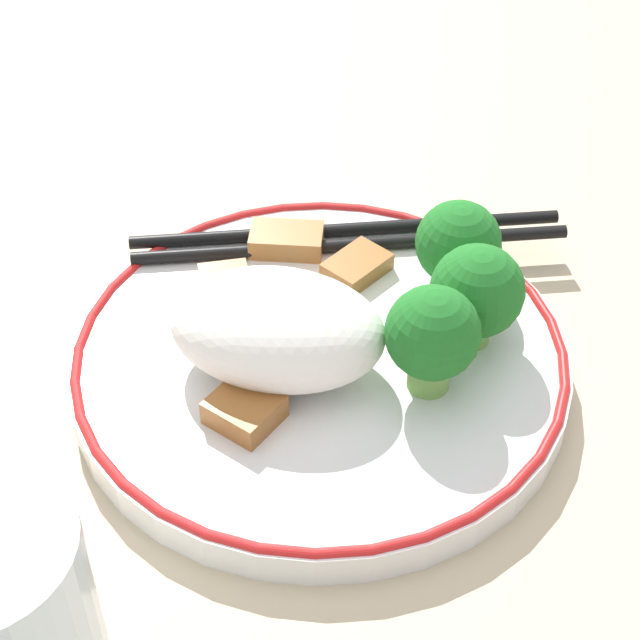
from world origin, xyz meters
name	(u,v)px	position (x,y,z in m)	size (l,w,h in m)	color
ground_plane	(320,376)	(0.00, 0.00, 0.00)	(3.00, 3.00, 0.00)	#C6B28E
plate	(320,361)	(0.00, 0.00, 0.01)	(0.23, 0.23, 0.02)	white
rice_mound	(277,328)	(0.02, 0.01, 0.04)	(0.10, 0.07, 0.05)	white
broccoli_back_left	(432,336)	(-0.05, 0.01, 0.05)	(0.04, 0.04, 0.05)	#72AD4C
broccoli_back_center	(477,293)	(-0.07, -0.02, 0.05)	(0.04, 0.04, 0.05)	#72AD4C
broccoli_back_right	(458,244)	(-0.06, -0.06, 0.04)	(0.04, 0.04, 0.05)	#72AD4C
meat_near_front	(245,410)	(0.02, 0.05, 0.02)	(0.04, 0.04, 0.01)	#995B28
meat_near_left	(226,292)	(0.05, -0.02, 0.02)	(0.04, 0.04, 0.01)	#995B28
meat_near_right	(357,267)	(-0.01, -0.06, 0.02)	(0.04, 0.04, 0.01)	#995B28
meat_near_back	(286,240)	(0.03, -0.07, 0.02)	(0.04, 0.03, 0.01)	#9E6633
chopsticks	(348,237)	(0.00, -0.08, 0.02)	(0.22, 0.09, 0.01)	black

